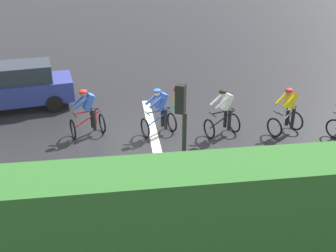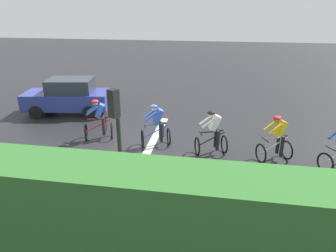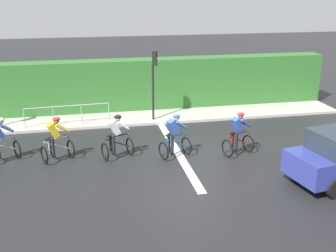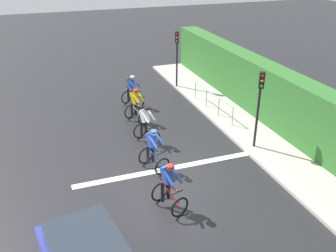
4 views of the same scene
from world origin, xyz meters
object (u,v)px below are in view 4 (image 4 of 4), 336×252
cyclist_mid (146,125)px  traffic_light_far_junction (177,51)px  pedestrian_railing_kerbside (213,98)px  cyclist_second (136,106)px  cyclist_lead (132,91)px  traffic_light_near_crossing (259,99)px  cyclist_fourth (153,150)px  cyclist_trailing (169,187)px

cyclist_mid → traffic_light_far_junction: (3.61, 5.82, 1.43)m
traffic_light_far_junction → pedestrian_railing_kerbside: 4.22m
cyclist_second → cyclist_lead: bearing=80.5°
traffic_light_near_crossing → cyclist_lead: bearing=119.4°
traffic_light_far_junction → traffic_light_near_crossing: bearing=-87.2°
cyclist_second → cyclist_fourth: same height
cyclist_second → traffic_light_near_crossing: (3.85, -4.31, 1.43)m
cyclist_fourth → traffic_light_near_crossing: (4.36, -0.00, 1.43)m
cyclist_second → pedestrian_railing_kerbside: cyclist_second is taller
cyclist_trailing → traffic_light_far_junction: size_ratio=0.50×
cyclist_lead → pedestrian_railing_kerbside: size_ratio=0.44×
cyclist_second → cyclist_fourth: size_ratio=1.00×
cyclist_second → traffic_light_near_crossing: bearing=-48.2°
cyclist_trailing → traffic_light_near_crossing: 5.39m
cyclist_mid → cyclist_second: bearing=85.9°
cyclist_trailing → traffic_light_far_junction: (4.22, 10.34, 1.43)m
cyclist_second → cyclist_trailing: size_ratio=1.00×
cyclist_fourth → cyclist_trailing: bearing=-95.9°
cyclist_second → cyclist_mid: 2.19m
cyclist_trailing → cyclist_second: bearing=83.5°
cyclist_lead → traffic_light_near_crossing: 7.32m
traffic_light_far_junction → cyclist_fourth: bearing=-116.6°
cyclist_lead → traffic_light_near_crossing: traffic_light_near_crossing is taller
pedestrian_railing_kerbside → traffic_light_near_crossing: bearing=-90.3°
cyclist_lead → traffic_light_far_junction: traffic_light_far_junction is taller
cyclist_second → cyclist_trailing: 6.74m
cyclist_mid → pedestrian_railing_kerbside: cyclist_mid is taller
cyclist_second → traffic_light_far_junction: size_ratio=0.50×
cyclist_trailing → traffic_light_far_junction: bearing=67.8°
cyclist_trailing → traffic_light_far_junction: traffic_light_far_junction is taller
cyclist_second → cyclist_fourth: (-0.52, -4.30, 0.00)m
cyclist_mid → cyclist_trailing: bearing=-97.7°
cyclist_mid → pedestrian_railing_kerbside: size_ratio=0.44×
cyclist_second → cyclist_fourth: bearing=-96.9°
cyclist_fourth → cyclist_trailing: (-0.25, -2.40, 0.00)m
pedestrian_railing_kerbside → cyclist_trailing: bearing=-125.9°
cyclist_lead → cyclist_mid: (-0.48, -4.13, 0.00)m
cyclist_mid → cyclist_fourth: size_ratio=1.00×
traffic_light_far_junction → pedestrian_railing_kerbside: size_ratio=0.88×
cyclist_fourth → pedestrian_railing_kerbside: cyclist_fourth is taller
cyclist_lead → pedestrian_railing_kerbside: 4.20m
cyclist_mid → traffic_light_near_crossing: bearing=-28.0°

